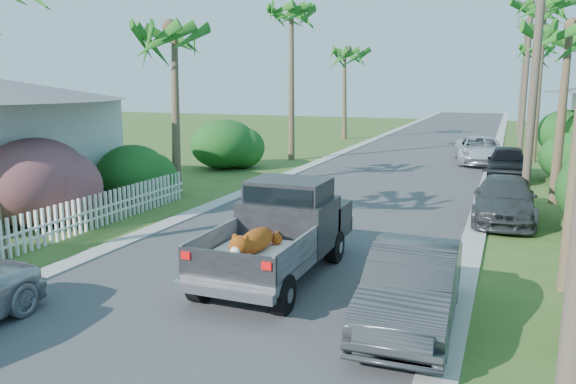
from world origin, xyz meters
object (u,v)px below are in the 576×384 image
at_px(palm_l_c, 292,9).
at_px(palm_r_d, 539,46).
at_px(pickup_truck, 284,228).
at_px(utility_pole_d, 523,77).
at_px(parked_car_rf, 508,163).
at_px(palm_l_b, 172,27).
at_px(utility_pole_b, 535,68).
at_px(utility_pole_c, 526,74).
at_px(parked_car_rn, 412,287).
at_px(palm_r_c, 546,3).
at_px(palm_l_d, 345,50).
at_px(palm_r_b, 570,27).
at_px(parked_car_rd, 480,150).
at_px(parked_car_rm, 504,200).

relative_size(palm_l_c, palm_r_d, 1.15).
height_order(pickup_truck, utility_pole_d, utility_pole_d).
xyz_separation_m(parked_car_rf, utility_pole_d, (0.60, 23.06, 3.89)).
distance_m(palm_l_b, palm_l_c, 10.19).
height_order(utility_pole_b, utility_pole_c, same).
height_order(pickup_truck, parked_car_rn, pickup_truck).
height_order(parked_car_rf, palm_r_c, palm_r_c).
relative_size(parked_car_rn, utility_pole_d, 0.47).
relative_size(palm_l_c, palm_l_d, 1.19).
distance_m(palm_l_b, palm_r_c, 19.21).
xyz_separation_m(pickup_truck, parked_car_rn, (3.11, -1.79, -0.32)).
xyz_separation_m(parked_car_rf, palm_l_c, (-11.00, 2.06, 7.21)).
bearing_deg(parked_car_rf, parked_car_rn, -95.57).
relative_size(parked_car_rf, utility_pole_c, 0.46).
distance_m(parked_car_rn, utility_pole_d, 40.18).
distance_m(palm_r_b, utility_pole_d, 28.05).
bearing_deg(palm_l_b, parked_car_rd, 49.91).
height_order(parked_car_rn, parked_car_rm, parked_car_rn).
relative_size(pickup_truck, palm_l_d, 0.66).
relative_size(parked_car_rm, palm_r_c, 0.47).
height_order(pickup_truck, utility_pole_c, utility_pole_c).
bearing_deg(parked_car_rm, palm_l_c, 136.11).
distance_m(palm_r_b, palm_r_d, 25.01).
relative_size(parked_car_rn, utility_pole_b, 0.47).
height_order(parked_car_rm, palm_r_b, palm_r_b).
xyz_separation_m(parked_car_rm, palm_r_b, (1.60, 3.24, 5.31)).
distance_m(parked_car_rf, palm_l_c, 13.31).
relative_size(pickup_truck, palm_r_c, 0.54).
distance_m(parked_car_rf, palm_r_d, 21.00).
relative_size(palm_r_b, palm_r_d, 0.90).
height_order(palm_r_b, palm_r_d, palm_r_d).
bearing_deg(utility_pole_c, palm_l_c, -152.65).
xyz_separation_m(palm_r_b, palm_r_d, (-0.10, 25.00, 0.79)).
distance_m(palm_r_b, utility_pole_c, 13.11).
relative_size(parked_car_rf, palm_l_c, 0.45).
relative_size(parked_car_rd, utility_pole_d, 0.56).
bearing_deg(parked_car_rd, palm_r_b, -79.97).
height_order(palm_l_c, palm_r_d, palm_l_c).
bearing_deg(utility_pole_b, parked_car_rm, -115.75).
relative_size(utility_pole_c, utility_pole_d, 1.00).
relative_size(pickup_truck, palm_r_d, 0.64).
bearing_deg(parked_car_rn, palm_r_c, 81.65).
distance_m(parked_car_rn, parked_car_rm, 8.80).
distance_m(palm_r_b, utility_pole_b, 2.61).
bearing_deg(palm_l_b, utility_pole_b, 4.61).
xyz_separation_m(parked_car_rn, utility_pole_b, (1.97, 9.94, 3.91)).
xyz_separation_m(parked_car_rd, palm_l_b, (-10.40, -12.36, 5.45)).
relative_size(palm_r_d, utility_pole_b, 0.89).
relative_size(parked_car_rf, palm_r_d, 0.52).
relative_size(parked_car_rn, parked_car_rm, 0.95).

